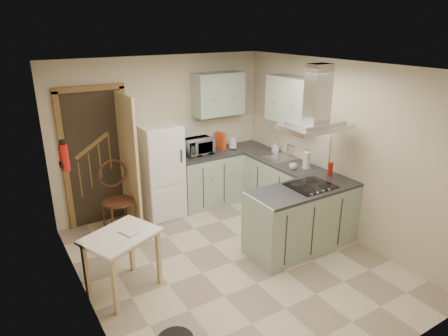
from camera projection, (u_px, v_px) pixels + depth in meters
floor at (233, 262)px, 5.25m from camera, size 4.20×4.20×0.00m
ceiling at (234, 67)px, 4.39m from camera, size 4.20×4.20×0.00m
back_wall at (163, 134)px, 6.50m from camera, size 3.60×0.00×3.60m
left_wall at (80, 207)px, 3.93m from camera, size 0.00×4.20×4.20m
right_wall at (338, 150)px, 5.71m from camera, size 0.00×4.20×4.20m
doorway at (97, 158)px, 6.00m from camera, size 1.10×0.12×2.10m
fridge at (161, 171)px, 6.33m from camera, size 0.60×0.60×1.50m
counter_back at (208, 178)px, 6.86m from camera, size 1.08×0.60×0.90m
counter_right at (271, 181)px, 6.74m from camera, size 0.60×1.95×0.90m
splashback at (214, 133)px, 7.00m from camera, size 1.68×0.02×0.50m
wall_cabinet_back at (218, 94)px, 6.62m from camera, size 0.85×0.35×0.70m
wall_cabinet_right at (292, 100)px, 6.10m from camera, size 0.35×0.90×0.70m
peninsula at (303, 218)px, 5.46m from camera, size 1.55×0.65×0.90m
hob at (311, 186)px, 5.35m from camera, size 0.58×0.50×0.01m
extractor_hood at (315, 126)px, 5.08m from camera, size 0.90×0.55×0.10m
sink at (279, 158)px, 6.44m from camera, size 0.45×0.40×0.01m
fire_extinguisher at (64, 158)px, 4.59m from camera, size 0.10×0.10×0.32m
drop_leaf_table at (123, 263)px, 4.58m from camera, size 0.96×0.86×0.74m
bentwood_chair at (118, 202)px, 5.84m from camera, size 0.49×0.49×1.00m
microwave at (198, 146)px, 6.62m from camera, size 0.49×0.34×0.27m
kettle at (233, 143)px, 6.91m from camera, size 0.18×0.18×0.20m
cereal_box at (221, 141)px, 6.91m from camera, size 0.13×0.21×0.29m
soap_bottle at (275, 148)px, 6.69m from camera, size 0.10×0.10×0.19m
paper_towel at (306, 160)px, 5.96m from camera, size 0.11×0.11×0.27m
cup at (293, 167)px, 5.95m from camera, size 0.15×0.15×0.09m
red_bottle at (330, 169)px, 5.67m from camera, size 0.07×0.07×0.20m
book at (124, 231)px, 4.42m from camera, size 0.22×0.26×0.10m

